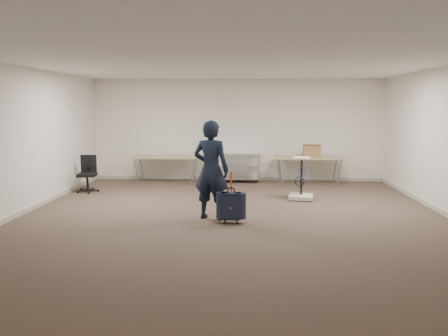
{
  "coord_description": "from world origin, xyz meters",
  "views": [
    {
      "loc": [
        0.26,
        -7.59,
        2.03
      ],
      "look_at": [
        -0.15,
        0.3,
        0.93
      ],
      "focal_mm": 35.0,
      "sensor_mm": 36.0,
      "label": 1
    }
  ],
  "objects": [
    {
      "name": "ground",
      "position": [
        0.0,
        0.0,
        0.0
      ],
      "size": [
        9.0,
        9.0,
        0.0
      ],
      "primitive_type": "plane",
      "color": "#433728",
      "rests_on": "ground"
    },
    {
      "name": "room_shell",
      "position": [
        0.0,
        1.38,
        0.05
      ],
      "size": [
        8.0,
        9.0,
        9.0
      ],
      "color": "white",
      "rests_on": "ground"
    },
    {
      "name": "folding_table_left",
      "position": [
        -1.9,
        3.95,
        0.68
      ],
      "size": [
        1.8,
        0.75,
        0.73
      ],
      "color": "#A38264",
      "rests_on": "ground"
    },
    {
      "name": "folding_table_right",
      "position": [
        1.9,
        3.95,
        0.68
      ],
      "size": [
        1.8,
        0.75,
        0.73
      ],
      "color": "#A38264",
      "rests_on": "ground"
    },
    {
      "name": "wire_shelf",
      "position": [
        0.0,
        4.2,
        0.44
      ],
      "size": [
        1.22,
        0.47,
        0.8
      ],
      "color": "silver",
      "rests_on": "ground"
    },
    {
      "name": "person",
      "position": [
        -0.38,
        0.21,
        0.9
      ],
      "size": [
        0.75,
        0.59,
        1.81
      ],
      "primitive_type": "imported",
      "rotation": [
        0.0,
        0.0,
        2.87
      ],
      "color": "black",
      "rests_on": "ground"
    },
    {
      "name": "suitcase",
      "position": [
        -0.01,
        -0.1,
        0.31
      ],
      "size": [
        0.34,
        0.2,
        0.92
      ],
      "color": "black",
      "rests_on": "ground"
    },
    {
      "name": "office_chair",
      "position": [
        -3.58,
        2.64,
        0.27
      ],
      "size": [
        0.53,
        0.53,
        0.88
      ],
      "color": "black",
      "rests_on": "ground"
    },
    {
      "name": "equipment_cart",
      "position": [
        1.47,
        1.99,
        0.25
      ],
      "size": [
        0.6,
        0.6,
        0.94
      ],
      "color": "beige",
      "rests_on": "ground"
    },
    {
      "name": "cardboard_box",
      "position": [
        1.96,
        3.9,
        0.9
      ],
      "size": [
        0.46,
        0.35,
        0.33
      ],
      "primitive_type": "cube",
      "rotation": [
        0.0,
        0.0,
        -0.05
      ],
      "color": "#A2694B",
      "rests_on": "folding_table_right"
    }
  ]
}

